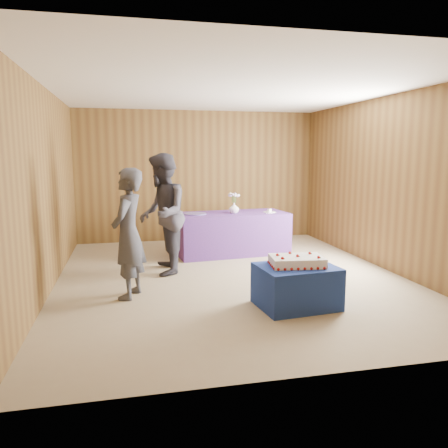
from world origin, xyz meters
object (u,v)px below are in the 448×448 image
object	(u,v)px
guest_left	(128,234)
guest_right	(162,214)
cake_table	(296,286)
vase	(234,208)
sheet_cake	(297,261)
serving_table	(232,233)

from	to	relation	value
guest_left	guest_right	distance (m)	1.17
cake_table	guest_left	size ratio (longest dim) A/B	0.55
vase	sheet_cake	bearing A→B (deg)	-88.78
guest_left	sheet_cake	bearing A→B (deg)	87.69
serving_table	guest_right	distance (m)	1.81
cake_table	vase	world-z (taller)	vase
guest_left	guest_right	xyz separation A→B (m)	(0.51, 1.05, 0.09)
sheet_cake	vase	distance (m)	2.90
sheet_cake	vase	world-z (taller)	vase
serving_table	guest_left	xyz separation A→B (m)	(-1.85, -2.14, 0.45)
serving_table	guest_right	world-z (taller)	guest_right
serving_table	guest_right	xyz separation A→B (m)	(-1.34, -1.09, 0.54)
vase	guest_right	bearing A→B (deg)	-142.39
cake_table	guest_right	world-z (taller)	guest_right
vase	guest_right	distance (m)	1.73
cake_table	serving_table	size ratio (longest dim) A/B	0.45
serving_table	guest_right	bearing A→B (deg)	-146.34
serving_table	vase	size ratio (longest dim) A/B	10.49
vase	guest_left	xyz separation A→B (m)	(-1.88, -2.11, -0.02)
cake_table	serving_table	bearing A→B (deg)	85.78
cake_table	sheet_cake	bearing A→B (deg)	69.83
guest_right	cake_table	bearing A→B (deg)	42.78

